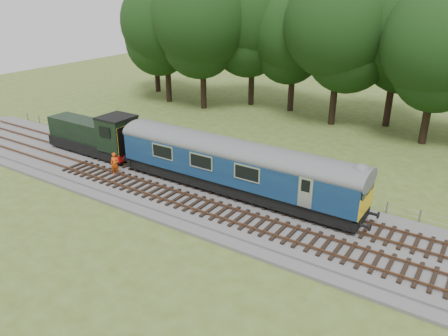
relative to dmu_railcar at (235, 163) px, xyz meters
The scene contains 9 objects.
ground 4.67m from the dmu_railcar, 21.15° to the right, with size 120.00×120.00×0.00m, color #485820.
ballast 4.58m from the dmu_railcar, 21.15° to the right, with size 70.00×7.00×0.35m, color #4C4C4F.
track_north 4.23m from the dmu_railcar, ahead, with size 67.20×2.40×0.21m.
track_south 5.19m from the dmu_railcar, 39.67° to the right, with size 67.20×2.40×0.21m.
fence 5.43m from the dmu_railcar, 40.59° to the left, with size 64.00×0.12×1.00m, color #6B6054, non-canonical shape.
tree_line 21.08m from the dmu_railcar, 80.04° to the left, with size 70.00×8.00×18.00m, color black, non-canonical shape.
dmu_railcar is the anchor object (origin of this frame).
shunter_loco 13.94m from the dmu_railcar, behind, with size 8.91×2.60×3.38m.
worker 9.65m from the dmu_railcar, 165.72° to the right, with size 0.64×0.42×1.76m, color #DF460B.
Camera 1 is at (10.86, -21.98, 13.80)m, focal length 35.00 mm.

